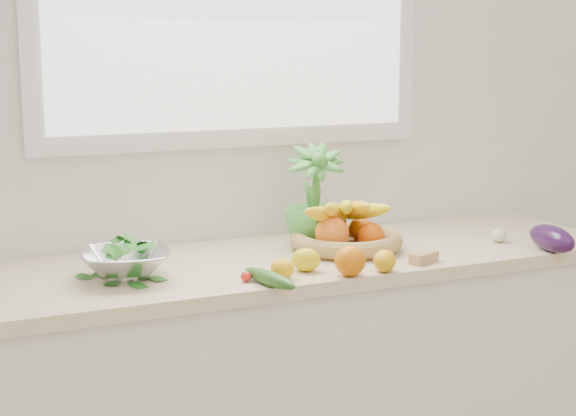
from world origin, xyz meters
name	(u,v)px	position (x,y,z in m)	size (l,w,h in m)	color
back_wall	(232,99)	(0.00, 2.25, 1.35)	(4.50, 0.02, 2.70)	white
counter_cabinet	(270,407)	(0.00, 1.95, 0.43)	(2.20, 0.58, 0.86)	silver
countertop	(270,264)	(0.00, 1.95, 0.88)	(2.24, 0.62, 0.04)	beige
orange_loose	(350,261)	(0.12, 1.67, 0.94)	(0.09, 0.09, 0.09)	#D56706
lemon_a	(282,269)	(-0.06, 1.72, 0.93)	(0.06, 0.07, 0.06)	#EAA90C
lemon_b	(385,261)	(0.23, 1.67, 0.93)	(0.06, 0.08, 0.06)	#E3A20C
lemon_c	(306,260)	(0.03, 1.76, 0.93)	(0.07, 0.08, 0.07)	#D0BD0B
apple	(369,237)	(0.32, 1.92, 0.94)	(0.08, 0.08, 0.08)	red
ginger	(424,258)	(0.38, 1.71, 0.92)	(0.10, 0.04, 0.03)	tan
garlic_a	(499,236)	(0.75, 1.84, 0.92)	(0.05, 0.05, 0.04)	beige
garlic_b	(372,243)	(0.32, 1.90, 0.92)	(0.06, 0.06, 0.05)	silver
garlic_c	(374,252)	(0.27, 1.81, 0.92)	(0.05, 0.05, 0.04)	silver
eggplant	(552,239)	(0.81, 1.67, 0.94)	(0.08, 0.20, 0.08)	#280E36
cucumber	(270,278)	(-0.12, 1.67, 0.92)	(0.04, 0.22, 0.04)	#2A5C1B
radish	(246,277)	(-0.16, 1.73, 0.91)	(0.03, 0.03, 0.03)	red
potted_herb	(314,198)	(0.18, 2.03, 1.06)	(0.18, 0.18, 0.33)	green
fruit_basket	(345,234)	(0.25, 1.95, 0.95)	(0.45, 0.45, 0.18)	#B1764E
colander_with_spinach	(125,256)	(-0.45, 1.89, 0.96)	(0.29, 0.29, 0.12)	silver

